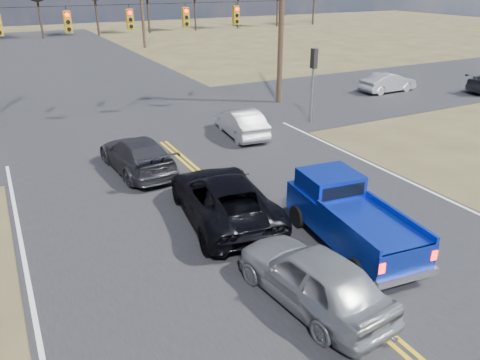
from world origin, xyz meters
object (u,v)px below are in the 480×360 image
dgrey_car_queue (137,155)px  cross_car_east_near (388,82)px  white_car_queue (241,123)px  silver_suv (313,277)px  pickup_truck (349,216)px  black_suv (223,197)px

dgrey_car_queue → cross_car_east_near: bearing=-166.7°
dgrey_car_queue → white_car_queue: bearing=-164.0°
silver_suv → cross_car_east_near: 24.08m
pickup_truck → dgrey_car_queue: (-3.82, 8.39, -0.19)m
black_suv → white_car_queue: size_ratio=1.34×
dgrey_car_queue → cross_car_east_near: (19.20, 5.94, -0.04)m
pickup_truck → black_suv: bearing=135.9°
dgrey_car_queue → cross_car_east_near: 20.09m
silver_suv → dgrey_car_queue: 10.23m
pickup_truck → silver_suv: bearing=-138.9°
silver_suv → white_car_queue: bearing=-116.9°
white_car_queue → dgrey_car_queue: bearing=26.6°
pickup_truck → silver_suv: pickup_truck is taller
white_car_queue → pickup_truck: bearing=85.8°
pickup_truck → black_suv: 3.99m
pickup_truck → cross_car_east_near: 21.02m
black_suv → dgrey_car_queue: 5.46m
pickup_truck → cross_car_east_near: bearing=49.4°
silver_suv → cross_car_east_near: bearing=-144.5°
silver_suv → white_car_queue: silver_suv is taller
white_car_queue → cross_car_east_near: bearing=-157.3°
pickup_truck → dgrey_car_queue: pickup_truck is taller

